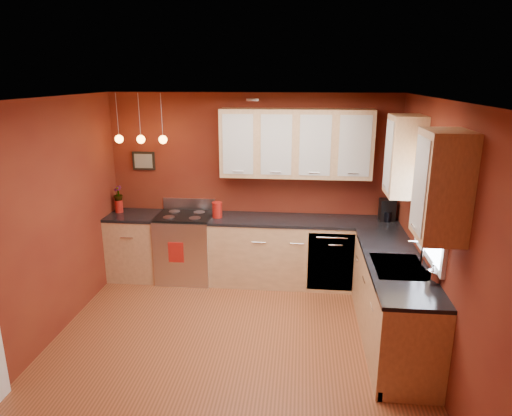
# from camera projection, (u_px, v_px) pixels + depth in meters

# --- Properties ---
(floor) EXTENTS (4.20, 4.20, 0.00)m
(floor) POSITION_uv_depth(u_px,v_px,m) (231.00, 354.00, 4.79)
(floor) COLOR #9A4E2C
(floor) RESTS_ON ground
(ceiling) EXTENTS (4.00, 4.20, 0.02)m
(ceiling) POSITION_uv_depth(u_px,v_px,m) (227.00, 100.00, 4.07)
(ceiling) COLOR white
(ceiling) RESTS_ON wall_back
(wall_back) EXTENTS (4.00, 0.02, 2.60)m
(wall_back) POSITION_uv_depth(u_px,v_px,m) (252.00, 187.00, 6.44)
(wall_back) COLOR maroon
(wall_back) RESTS_ON floor
(wall_front) EXTENTS (4.00, 0.02, 2.60)m
(wall_front) POSITION_uv_depth(u_px,v_px,m) (167.00, 371.00, 2.42)
(wall_front) COLOR maroon
(wall_front) RESTS_ON floor
(wall_left) EXTENTS (0.02, 4.20, 2.60)m
(wall_left) POSITION_uv_depth(u_px,v_px,m) (34.00, 230.00, 4.62)
(wall_left) COLOR maroon
(wall_left) RESTS_ON floor
(wall_right) EXTENTS (0.02, 4.20, 2.60)m
(wall_right) POSITION_uv_depth(u_px,v_px,m) (441.00, 245.00, 4.24)
(wall_right) COLOR maroon
(wall_right) RESTS_ON floor
(base_cabinets_back_left) EXTENTS (0.70, 0.60, 0.90)m
(base_cabinets_back_left) POSITION_uv_depth(u_px,v_px,m) (136.00, 247.00, 6.55)
(base_cabinets_back_left) COLOR tan
(base_cabinets_back_left) RESTS_ON floor
(base_cabinets_back_right) EXTENTS (2.54, 0.60, 0.90)m
(base_cabinets_back_right) POSITION_uv_depth(u_px,v_px,m) (302.00, 253.00, 6.32)
(base_cabinets_back_right) COLOR tan
(base_cabinets_back_right) RESTS_ON floor
(base_cabinets_right) EXTENTS (0.60, 2.10, 0.90)m
(base_cabinets_right) POSITION_uv_depth(u_px,v_px,m) (392.00, 302.00, 4.93)
(base_cabinets_right) COLOR tan
(base_cabinets_right) RESTS_ON floor
(counter_back_left) EXTENTS (0.70, 0.62, 0.04)m
(counter_back_left) POSITION_uv_depth(u_px,v_px,m) (134.00, 215.00, 6.42)
(counter_back_left) COLOR black
(counter_back_left) RESTS_ON base_cabinets_back_left
(counter_back_right) EXTENTS (2.54, 0.62, 0.04)m
(counter_back_right) POSITION_uv_depth(u_px,v_px,m) (303.00, 221.00, 6.19)
(counter_back_right) COLOR black
(counter_back_right) RESTS_ON base_cabinets_back_right
(counter_right) EXTENTS (0.62, 2.10, 0.04)m
(counter_right) POSITION_uv_depth(u_px,v_px,m) (396.00, 262.00, 4.80)
(counter_right) COLOR black
(counter_right) RESTS_ON base_cabinets_right
(gas_range) EXTENTS (0.76, 0.64, 1.11)m
(gas_range) POSITION_uv_depth(u_px,v_px,m) (186.00, 246.00, 6.47)
(gas_range) COLOR silver
(gas_range) RESTS_ON floor
(dishwasher_front) EXTENTS (0.60, 0.02, 0.80)m
(dishwasher_front) POSITION_uv_depth(u_px,v_px,m) (331.00, 262.00, 6.00)
(dishwasher_front) COLOR silver
(dishwasher_front) RESTS_ON base_cabinets_back_right
(sink) EXTENTS (0.50, 0.70, 0.33)m
(sink) POSITION_uv_depth(u_px,v_px,m) (399.00, 268.00, 4.66)
(sink) COLOR #95949A
(sink) RESTS_ON counter_right
(window) EXTENTS (0.06, 1.02, 1.22)m
(window) POSITION_uv_depth(u_px,v_px,m) (434.00, 196.00, 4.42)
(window) COLOR white
(window) RESTS_ON wall_right
(upper_cabinets_back) EXTENTS (2.00, 0.35, 0.90)m
(upper_cabinets_back) POSITION_uv_depth(u_px,v_px,m) (296.00, 143.00, 6.03)
(upper_cabinets_back) COLOR tan
(upper_cabinets_back) RESTS_ON wall_back
(upper_cabinets_right) EXTENTS (0.35, 1.95, 0.90)m
(upper_cabinets_right) POSITION_uv_depth(u_px,v_px,m) (421.00, 169.00, 4.38)
(upper_cabinets_right) COLOR tan
(upper_cabinets_right) RESTS_ON wall_right
(wall_picture) EXTENTS (0.32, 0.03, 0.26)m
(wall_picture) POSITION_uv_depth(u_px,v_px,m) (144.00, 161.00, 6.47)
(wall_picture) COLOR black
(wall_picture) RESTS_ON wall_back
(pendant_lights) EXTENTS (0.71, 0.11, 0.66)m
(pendant_lights) POSITION_uv_depth(u_px,v_px,m) (141.00, 139.00, 6.05)
(pendant_lights) COLOR #95949A
(pendant_lights) RESTS_ON ceiling
(red_canister) EXTENTS (0.14, 0.14, 0.21)m
(red_canister) POSITION_uv_depth(u_px,v_px,m) (217.00, 210.00, 6.24)
(red_canister) COLOR #A81912
(red_canister) RESTS_ON counter_back_right
(red_vase) EXTENTS (0.11, 0.11, 0.18)m
(red_vase) POSITION_uv_depth(u_px,v_px,m) (119.00, 206.00, 6.48)
(red_vase) COLOR #A81912
(red_vase) RESTS_ON counter_back_left
(flowers) EXTENTS (0.17, 0.17, 0.23)m
(flowers) POSITION_uv_depth(u_px,v_px,m) (118.00, 194.00, 6.43)
(flowers) COLOR #A81912
(flowers) RESTS_ON red_vase
(coffee_maker) EXTENTS (0.21, 0.21, 0.29)m
(coffee_maker) POSITION_uv_depth(u_px,v_px,m) (387.00, 211.00, 6.10)
(coffee_maker) COLOR black
(coffee_maker) RESTS_ON counter_back_right
(soap_pump) EXTENTS (0.11, 0.11, 0.20)m
(soap_pump) POSITION_uv_depth(u_px,v_px,m) (433.00, 274.00, 4.24)
(soap_pump) COLOR white
(soap_pump) RESTS_ON counter_right
(dish_towel) EXTENTS (0.21, 0.01, 0.28)m
(dish_towel) POSITION_uv_depth(u_px,v_px,m) (176.00, 252.00, 6.15)
(dish_towel) COLOR #A81912
(dish_towel) RESTS_ON gas_range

